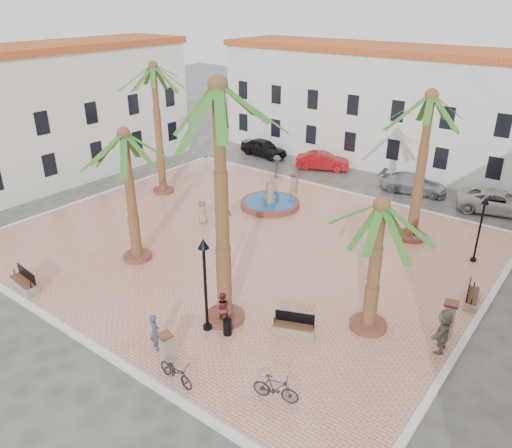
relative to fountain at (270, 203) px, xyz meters
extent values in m
plane|color=#56544F|center=(1.88, -5.31, -0.43)|extent=(120.00, 120.00, 0.00)
cube|color=#E0927A|center=(1.88, -5.31, -0.35)|extent=(26.00, 22.00, 0.15)
cube|color=silver|center=(1.88, 5.69, -0.35)|extent=(26.30, 0.30, 0.16)
cube|color=silver|center=(1.88, -16.31, -0.35)|extent=(26.30, 0.30, 0.16)
cube|color=silver|center=(14.88, -5.31, -0.35)|extent=(0.30, 22.30, 0.16)
cube|color=silver|center=(-11.12, -5.31, -0.35)|extent=(0.30, 22.30, 0.16)
cube|color=white|center=(1.88, 14.69, 4.07)|extent=(30.00, 7.00, 9.00)
cube|color=#B95123|center=(1.88, 14.69, 8.82)|extent=(30.40, 7.40, 0.50)
cube|color=black|center=(-11.25, 11.21, 1.77)|extent=(1.00, 0.12, 1.60)
cube|color=black|center=(-7.50, 11.21, 1.77)|extent=(1.00, 0.12, 1.60)
cube|color=black|center=(-3.75, 11.21, 1.77)|extent=(1.00, 0.12, 1.60)
cube|color=black|center=(0.00, 11.21, 1.77)|extent=(1.00, 0.12, 1.60)
cube|color=black|center=(3.75, 11.21, 1.77)|extent=(1.00, 0.12, 1.60)
cube|color=black|center=(7.50, 11.21, 1.77)|extent=(1.00, 0.12, 1.60)
cube|color=black|center=(11.25, 11.21, 1.77)|extent=(1.00, 0.12, 1.60)
cube|color=black|center=(-11.25, 11.21, 4.77)|extent=(1.00, 0.12, 1.60)
cube|color=black|center=(-7.50, 11.21, 4.77)|extent=(1.00, 0.12, 1.60)
cube|color=black|center=(-3.75, 11.21, 4.77)|extent=(1.00, 0.12, 1.60)
cube|color=black|center=(0.00, 11.21, 4.77)|extent=(1.00, 0.12, 1.60)
cube|color=black|center=(3.75, 11.21, 4.77)|extent=(1.00, 0.12, 1.60)
cube|color=black|center=(7.50, 11.21, 4.77)|extent=(1.00, 0.12, 1.60)
cube|color=black|center=(11.25, 11.21, 4.77)|extent=(1.00, 0.12, 1.60)
cube|color=white|center=(-17.12, -5.31, 4.32)|extent=(6.00, 24.00, 9.50)
cube|color=#B95123|center=(-17.12, -5.31, 9.32)|extent=(6.40, 24.40, 0.50)
cube|color=black|center=(-14.14, -7.31, 1.77)|extent=(0.12, 1.00, 1.60)
cube|color=black|center=(-14.14, -3.31, 1.77)|extent=(0.12, 1.00, 1.60)
cube|color=black|center=(-14.14, 0.69, 1.77)|extent=(0.12, 1.00, 1.60)
cube|color=black|center=(-14.14, 4.69, 1.77)|extent=(0.12, 1.00, 1.60)
cube|color=black|center=(-14.14, -7.31, 4.77)|extent=(0.12, 1.00, 1.60)
cube|color=black|center=(-14.14, -3.31, 4.77)|extent=(0.12, 1.00, 1.60)
cube|color=black|center=(-14.14, 0.69, 4.77)|extent=(0.12, 1.00, 1.60)
cube|color=black|center=(-14.14, 4.69, 4.77)|extent=(0.12, 1.00, 1.60)
cylinder|color=brown|center=(0.00, 0.00, -0.09)|extent=(3.99, 3.99, 0.38)
cylinder|color=#194C8C|center=(0.00, 0.00, 0.08)|extent=(3.51, 3.51, 0.06)
cylinder|color=gray|center=(0.00, 0.00, 0.10)|extent=(0.85, 0.85, 0.76)
cylinder|color=gray|center=(0.00, 0.00, 0.86)|extent=(0.57, 0.57, 1.14)
sphere|color=gray|center=(0.00, 0.00, 1.57)|extent=(0.42, 0.42, 0.42)
cylinder|color=brown|center=(-7.81, -2.47, -0.17)|extent=(1.50, 1.50, 0.22)
cylinder|color=brown|center=(-7.81, -2.47, 4.25)|extent=(0.49, 0.49, 8.62)
sphere|color=brown|center=(-7.81, -2.47, 8.56)|extent=(0.66, 0.66, 0.66)
cylinder|color=brown|center=(-1.49, -10.25, -0.16)|extent=(1.55, 1.55, 0.23)
cylinder|color=brown|center=(-1.49, -10.25, 3.29)|extent=(0.50, 0.50, 6.68)
sphere|color=brown|center=(-1.49, -10.25, 6.63)|extent=(0.68, 0.68, 0.68)
cylinder|color=brown|center=(5.99, -11.63, -0.15)|extent=(1.72, 1.72, 0.26)
cylinder|color=brown|center=(5.99, -11.63, 4.93)|extent=(0.56, 0.56, 9.90)
sphere|color=brown|center=(5.99, -11.63, 9.88)|extent=(0.75, 0.75, 0.75)
cylinder|color=brown|center=(11.29, -8.32, -0.16)|extent=(1.59, 1.59, 0.24)
cylinder|color=brown|center=(11.29, -8.32, 2.70)|extent=(0.52, 0.52, 5.49)
sphere|color=brown|center=(11.29, -8.32, 5.44)|extent=(0.69, 0.69, 0.69)
cylinder|color=brown|center=(9.44, 1.19, -0.16)|extent=(1.66, 1.66, 0.25)
cylinder|color=brown|center=(9.44, 1.19, 4.00)|extent=(0.54, 0.54, 8.07)
sphere|color=brown|center=(9.44, 1.19, 8.03)|extent=(0.72, 0.72, 0.72)
cube|color=gray|center=(-3.43, -15.71, -0.07)|extent=(1.97, 0.77, 0.43)
cube|color=#56351E|center=(-3.43, -15.71, 0.18)|extent=(1.86, 0.71, 0.06)
cube|color=black|center=(-3.41, -15.48, 0.47)|extent=(1.81, 0.23, 0.53)
cylinder|color=black|center=(-4.34, -15.62, 0.31)|extent=(0.05, 0.05, 0.32)
cylinder|color=black|center=(-2.53, -15.80, 0.31)|extent=(0.05, 0.05, 0.32)
cube|color=gray|center=(8.99, -10.69, -0.08)|extent=(1.86, 1.20, 0.40)
cube|color=#56351E|center=(8.99, -10.69, 0.15)|extent=(1.75, 1.12, 0.06)
cube|color=black|center=(8.91, -10.48, 0.42)|extent=(1.58, 0.70, 0.50)
cylinder|color=black|center=(8.21, -11.01, 0.27)|extent=(0.05, 0.05, 0.30)
cylinder|color=black|center=(9.77, -10.36, 0.27)|extent=(0.05, 0.05, 0.30)
cube|color=gray|center=(14.28, -3.66, -0.09)|extent=(0.85, 1.79, 0.38)
cube|color=#56351E|center=(14.28, -3.66, 0.13)|extent=(0.78, 1.69, 0.06)
cube|color=black|center=(14.07, -3.70, 0.39)|extent=(0.36, 1.60, 0.48)
cylinder|color=black|center=(14.44, -4.46, 0.25)|extent=(0.05, 0.05, 0.29)
cylinder|color=black|center=(14.12, -2.86, 0.25)|extent=(0.05, 0.05, 0.29)
cube|color=gray|center=(9.49, 1.52, -0.08)|extent=(1.44, 1.77, 0.39)
cube|color=#56351E|center=(9.49, 1.52, 0.14)|extent=(1.35, 1.66, 0.06)
cube|color=black|center=(9.32, 1.40, 0.41)|extent=(0.98, 1.41, 0.49)
cylinder|color=black|center=(9.96, 0.83, 0.26)|extent=(0.05, 0.05, 0.30)
cylinder|color=black|center=(9.03, 2.21, 0.26)|extent=(0.05, 0.05, 0.30)
cylinder|color=black|center=(5.84, -12.62, -0.19)|extent=(0.38, 0.38, 0.17)
cylinder|color=black|center=(5.84, -12.62, 1.75)|extent=(0.13, 0.13, 3.85)
cone|color=black|center=(5.84, -12.62, 3.84)|extent=(0.47, 0.47, 0.43)
sphere|color=beige|center=(5.84, -12.62, 3.68)|extent=(0.26, 0.26, 0.26)
cylinder|color=black|center=(13.18, 0.56, -0.21)|extent=(0.33, 0.33, 0.15)
cylinder|color=black|center=(13.18, 0.56, 1.46)|extent=(0.11, 0.11, 3.29)
cone|color=black|center=(13.18, 0.56, 3.24)|extent=(0.40, 0.40, 0.37)
sphere|color=beige|center=(13.18, 0.56, 3.11)|extent=(0.22, 0.22, 0.22)
cube|color=gray|center=(6.09, -15.21, 0.36)|extent=(0.46, 0.46, 1.27)
cube|color=brown|center=(6.09, -15.21, 1.04)|extent=(0.58, 0.58, 0.10)
cube|color=gray|center=(-0.08, 3.07, 0.37)|extent=(0.42, 0.42, 1.31)
cube|color=brown|center=(-0.08, 3.07, 1.08)|extent=(0.52, 0.52, 0.10)
cube|color=gray|center=(14.12, -6.71, 0.44)|extent=(0.52, 0.52, 1.45)
cube|color=brown|center=(14.12, -6.71, 1.22)|extent=(0.65, 0.65, 0.11)
cylinder|color=black|center=(6.78, -12.39, 0.08)|extent=(0.37, 0.37, 0.73)
imported|color=#3C3E56|center=(5.08, -14.86, 0.53)|extent=(0.69, 0.57, 1.63)
imported|color=black|center=(7.12, -15.71, 0.18)|extent=(1.80, 0.75, 0.92)
imported|color=maroon|center=(6.09, -11.89, 0.50)|extent=(0.95, 0.89, 1.56)
imported|color=black|center=(10.57, -14.22, 0.23)|extent=(1.78, 0.95, 1.03)
imported|color=#9A8664|center=(-1.80, -4.69, 0.53)|extent=(0.91, 0.74, 1.61)
imported|color=#324052|center=(-0.39, -4.28, 0.60)|extent=(1.05, 0.47, 1.76)
imported|color=#525358|center=(-3.02, 5.09, 0.61)|extent=(1.07, 1.32, 1.78)
imported|color=#746B59|center=(14.28, -7.97, 0.67)|extent=(0.70, 1.80, 1.90)
imported|color=black|center=(-7.59, 9.47, 0.33)|extent=(4.58, 2.15, 1.51)
imported|color=maroon|center=(-1.44, 9.42, 0.28)|extent=(4.56, 3.18, 1.42)
imported|color=#96979E|center=(6.54, 8.84, 0.26)|extent=(5.05, 2.88, 1.38)
imported|color=beige|center=(12.40, 8.75, 0.30)|extent=(5.73, 3.76, 1.46)
camera|label=1|loc=(18.20, -25.34, 12.84)|focal=35.00mm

